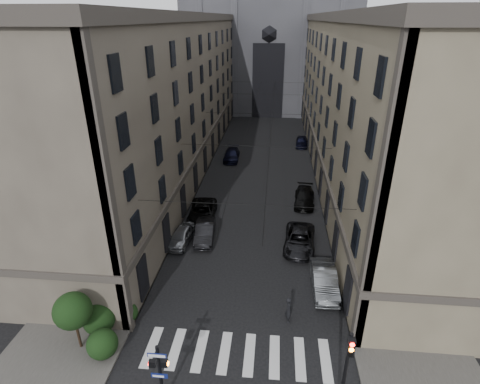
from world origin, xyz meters
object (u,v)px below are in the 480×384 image
(car_left_far, at_px, (232,155))
(car_right_midnear, at_px, (299,240))
(pedestrian_signal_left, at_px, (160,371))
(car_left_midfar, at_px, (202,212))
(car_left_near, at_px, (181,236))
(car_right_near, at_px, (324,280))
(traffic_light_right, at_px, (347,365))
(car_right_far, at_px, (302,142))
(car_left_midnear, at_px, (205,232))
(pedestrian, at_px, (289,310))
(gothic_tower, at_px, (271,20))
(car_right_midfar, at_px, (304,197))

(car_left_far, relative_size, car_right_midnear, 0.92)
(pedestrian_signal_left, relative_size, car_left_midfar, 0.70)
(car_left_near, xyz_separation_m, car_right_midnear, (10.42, 0.28, 0.06))
(car_left_far, bearing_deg, car_right_near, -71.22)
(traffic_light_right, xyz_separation_m, car_right_far, (0.38, 43.80, -2.54))
(car_left_midnear, bearing_deg, pedestrian, -56.87)
(gothic_tower, bearing_deg, car_right_midfar, -84.00)
(car_right_far, height_order, pedestrian, pedestrian)
(traffic_light_right, bearing_deg, car_right_midfar, 90.99)
(car_right_midfar, bearing_deg, car_right_midnear, -91.72)
(car_left_midfar, xyz_separation_m, car_right_far, (11.10, 24.58, -0.04))
(car_right_near, xyz_separation_m, pedestrian, (-2.66, -3.47, 0.13))
(car_right_far, distance_m, pedestrian, 37.83)
(pedestrian_signal_left, height_order, car_left_midnear, pedestrian_signal_left)
(pedestrian_signal_left, distance_m, car_right_midfar, 25.63)
(car_right_midfar, distance_m, pedestrian, 17.68)
(gothic_tower, xyz_separation_m, car_left_midnear, (-4.20, -57.52, -17.04))
(car_left_near, distance_m, car_right_midnear, 10.43)
(pedestrian_signal_left, xyz_separation_m, car_right_midfar, (8.70, 24.05, -1.58))
(gothic_tower, bearing_deg, traffic_light_right, -85.62)
(traffic_light_right, relative_size, car_left_near, 1.25)
(traffic_light_right, bearing_deg, car_left_near, 128.64)
(car_left_midnear, distance_m, car_right_near, 11.63)
(car_left_far, bearing_deg, pedestrian_signal_left, -90.42)
(car_left_midnear, relative_size, pedestrian, 2.45)
(pedestrian_signal_left, bearing_deg, car_left_midfar, 94.69)
(car_right_midnear, xyz_separation_m, pedestrian, (-1.13, -8.93, 0.17))
(car_left_midnear, bearing_deg, gothic_tower, 81.16)
(car_left_midnear, height_order, car_right_near, car_right_near)
(car_right_midnear, distance_m, car_right_midfar, 8.68)
(gothic_tower, xyz_separation_m, pedestrian_signal_left, (-3.51, -73.46, -15.48))
(car_right_midfar, xyz_separation_m, car_right_far, (0.79, 20.16, 0.01))
(pedestrian, bearing_deg, car_left_midfar, 30.39)
(car_right_midfar, height_order, pedestrian, pedestrian)
(pedestrian_signal_left, height_order, car_right_near, pedestrian_signal_left)
(car_left_far, height_order, car_right_midfar, car_right_midfar)
(traffic_light_right, distance_m, car_right_midfar, 23.77)
(car_right_far, bearing_deg, car_right_near, -86.12)
(traffic_light_right, relative_size, car_right_far, 1.18)
(pedestrian_signal_left, bearing_deg, car_right_midnear, 63.30)
(pedestrian_signal_left, distance_m, traffic_light_right, 9.18)
(car_left_near, height_order, car_left_far, car_left_far)
(pedestrian_signal_left, xyz_separation_m, traffic_light_right, (9.11, 0.42, 0.97))
(gothic_tower, distance_m, car_right_near, 65.98)
(car_left_far, relative_size, pedestrian, 2.69)
(pedestrian_signal_left, xyz_separation_m, car_left_near, (-2.66, 15.15, -1.61))
(car_left_near, bearing_deg, traffic_light_right, -45.62)
(car_left_far, distance_m, car_right_midfar, 16.01)
(pedestrian_signal_left, bearing_deg, car_right_near, 47.00)
(car_left_midnear, xyz_separation_m, pedestrian, (7.32, -9.44, 0.18))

